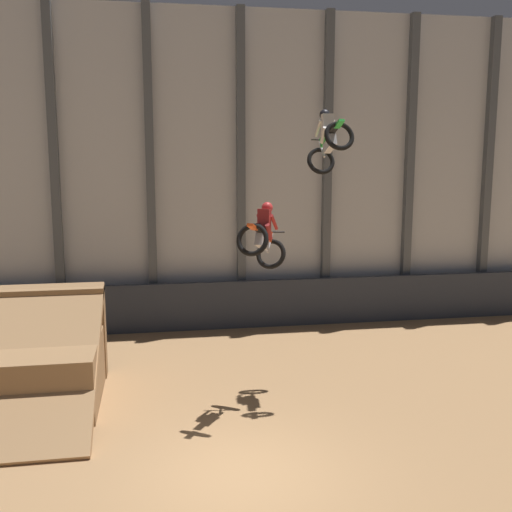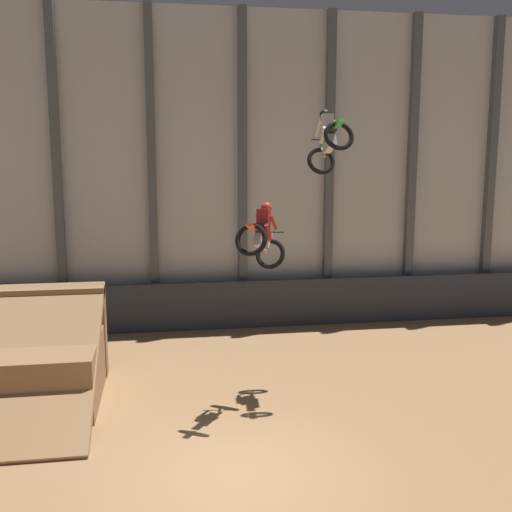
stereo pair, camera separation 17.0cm
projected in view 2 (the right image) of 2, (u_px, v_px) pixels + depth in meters
ground_plane at (237, 474)px, 11.12m from camera, size 60.00×60.00×0.00m
arena_back_wall at (198, 171)px, 20.26m from camera, size 32.00×0.40×10.72m
lower_barrier at (201, 306)px, 20.38m from camera, size 31.36×0.20×1.64m
dirt_ramp at (38, 362)px, 14.54m from camera, size 3.03×4.97×2.64m
rider_bike_left_air at (262, 237)px, 13.55m from camera, size 1.45×1.82×1.65m
rider_bike_right_air at (329, 140)px, 14.58m from camera, size 0.82×1.71×1.66m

